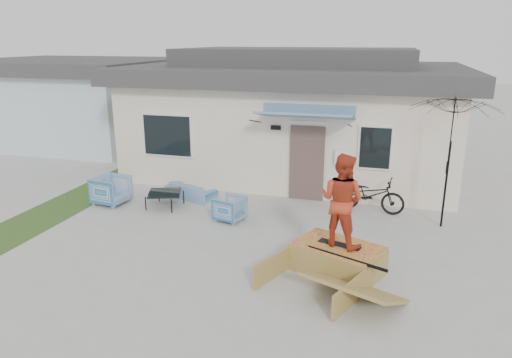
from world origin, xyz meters
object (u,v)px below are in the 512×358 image
(coffee_table, at_px, (165,200))
(patio_umbrella, at_px, (449,156))
(bicycle, at_px, (371,191))
(loveseat, at_px, (191,188))
(armchair_left, at_px, (111,189))
(skateboard, at_px, (339,244))
(skater, at_px, (342,198))
(skate_ramp, at_px, (337,259))
(armchair_right, at_px, (230,207))

(coffee_table, bearing_deg, patio_umbrella, 4.79)
(bicycle, bearing_deg, patio_umbrella, -100.01)
(loveseat, xyz_separation_m, armchair_left, (-1.89, -1.06, 0.13))
(armchair_left, xyz_separation_m, coffee_table, (1.52, 0.17, -0.22))
(loveseat, distance_m, armchair_left, 2.17)
(coffee_table, distance_m, skateboard, 5.45)
(armchair_left, height_order, skater, skater)
(bicycle, bearing_deg, armchair_left, 110.03)
(coffee_table, height_order, skate_ramp, skate_ramp)
(skateboard, bearing_deg, armchair_left, 177.08)
(bicycle, xyz_separation_m, skate_ramp, (-0.43, -3.60, -0.30))
(loveseat, xyz_separation_m, armchair_right, (1.62, -1.33, 0.04))
(loveseat, relative_size, armchair_right, 2.24)
(patio_umbrella, xyz_separation_m, skater, (-2.13, -2.96, -0.27))
(loveseat, relative_size, skateboard, 1.81)
(skater, bearing_deg, skateboard, -0.00)
(armchair_left, bearing_deg, patio_umbrella, -77.23)
(skateboard, bearing_deg, skater, 0.00)
(armchair_right, height_order, skate_ramp, armchair_right)
(loveseat, xyz_separation_m, coffee_table, (-0.37, -0.89, -0.09))
(coffee_table, bearing_deg, skateboard, -25.79)
(loveseat, bearing_deg, armchair_left, 47.84)
(armchair_right, bearing_deg, skateboard, 71.29)
(loveseat, relative_size, patio_umbrella, 0.69)
(armchair_left, height_order, armchair_right, armchair_left)
(armchair_left, relative_size, armchair_right, 1.26)
(armchair_left, relative_size, skater, 0.48)
(loveseat, bearing_deg, skater, 162.82)
(skateboard, bearing_deg, loveseat, 160.27)
(loveseat, bearing_deg, coffee_table, 86.04)
(patio_umbrella, bearing_deg, skate_ramp, -125.61)
(coffee_table, xyz_separation_m, bicycle, (5.31, 1.18, 0.36))
(loveseat, relative_size, skate_ramp, 0.71)
(armchair_right, relative_size, skate_ramp, 0.32)
(skateboard, relative_size, skater, 0.47)
(armchair_right, bearing_deg, skater, 71.29)
(skater, bearing_deg, armchair_right, -12.26)
(patio_umbrella, bearing_deg, loveseat, 177.39)
(loveseat, relative_size, armchair_left, 1.78)
(coffee_table, bearing_deg, armchair_left, -173.74)
(armchair_left, height_order, coffee_table, armchair_left)
(skate_ramp, height_order, skateboard, skateboard)
(patio_umbrella, height_order, skateboard, patio_umbrella)
(armchair_left, distance_m, skateboard, 6.79)
(armchair_right, height_order, patio_umbrella, patio_umbrella)
(coffee_table, xyz_separation_m, skate_ramp, (4.88, -2.42, 0.06))
(loveseat, xyz_separation_m, skater, (4.53, -3.26, 1.19))
(patio_umbrella, xyz_separation_m, skateboard, (-2.13, -2.96, -1.19))
(coffee_table, bearing_deg, skate_ramp, -26.35)
(skate_ramp, bearing_deg, patio_umbrella, 76.73)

